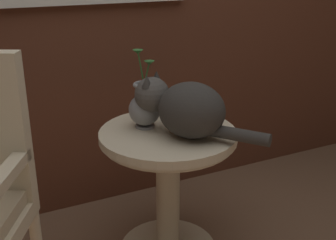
% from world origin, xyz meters
% --- Properties ---
extents(wicker_side_table, '(0.59, 0.59, 0.62)m').
position_xyz_m(wicker_side_table, '(0.17, 0.14, 0.43)').
color(wicker_side_table, beige).
rests_on(wicker_side_table, ground_plane).
extents(cat, '(0.40, 0.49, 0.25)m').
position_xyz_m(cat, '(0.21, 0.06, 0.74)').
color(cat, '#33302D').
rests_on(cat, wicker_side_table).
extents(pewter_vase_with_ivy, '(0.14, 0.14, 0.34)m').
position_xyz_m(pewter_vase_with_ivy, '(0.10, 0.22, 0.72)').
color(pewter_vase_with_ivy, gray).
rests_on(pewter_vase_with_ivy, wicker_side_table).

